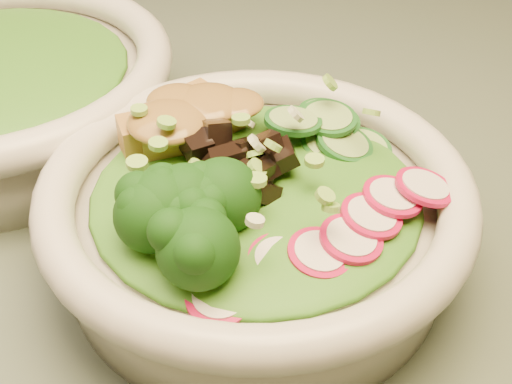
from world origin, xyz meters
TOP-DOWN VIEW (x-y plane):
  - dining_table at (0.00, 0.00)m, footprint 1.20×0.80m
  - salad_bowl at (-0.20, -0.10)m, footprint 0.28×0.28m
  - lettuce_bed at (-0.20, -0.10)m, footprint 0.21×0.21m
  - broccoli_florets at (-0.26, -0.12)m, footprint 0.09×0.08m
  - radish_slices at (-0.18, -0.17)m, footprint 0.12×0.06m
  - cucumber_slices at (-0.13, -0.08)m, footprint 0.08×0.08m
  - mushroom_heap at (-0.20, -0.09)m, footprint 0.08×0.08m
  - tofu_cubes at (-0.21, -0.03)m, footprint 0.10×0.08m
  - peanut_sauce at (-0.21, -0.03)m, footprint 0.07×0.06m
  - scallion_garnish at (-0.20, -0.10)m, footprint 0.20×0.20m

SIDE VIEW (x-z plane):
  - dining_table at x=0.00m, z-range 0.26..1.01m
  - salad_bowl at x=-0.20m, z-range 0.75..0.83m
  - lettuce_bed at x=-0.20m, z-range 0.80..0.83m
  - radish_slices at x=-0.18m, z-range 0.81..0.83m
  - cucumber_slices at x=-0.13m, z-range 0.81..0.84m
  - tofu_cubes at x=-0.21m, z-range 0.81..0.84m
  - mushroom_heap at x=-0.20m, z-range 0.81..0.85m
  - broccoli_florets at x=-0.26m, z-range 0.81..0.85m
  - scallion_garnish at x=-0.20m, z-range 0.83..0.85m
  - peanut_sauce at x=-0.21m, z-range 0.83..0.85m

